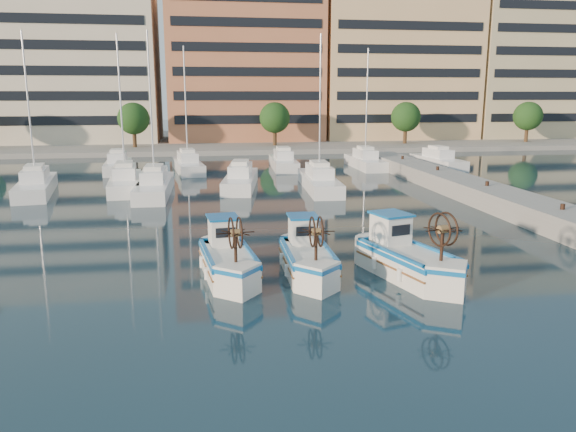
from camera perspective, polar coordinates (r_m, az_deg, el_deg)
The scene contains 7 objects.
ground at distance 22.40m, azimuth 6.70°, elevation -6.42°, with size 300.00×300.00×0.00m, color #1B3546.
quay at distance 34.71m, azimuth 24.15°, elevation 0.30°, with size 3.00×60.00×1.20m, color gray.
waterfront at distance 86.87m, azimuth 1.12°, elevation 14.83°, with size 180.00×40.00×25.60m.
yacht_marina at distance 48.53m, azimuth -5.53°, elevation 4.34°, with size 38.71×22.44×11.50m.
fishing_boat_a at distance 22.57m, azimuth -6.15°, elevation -4.19°, with size 2.31×4.64×2.83m.
fishing_boat_b at distance 22.76m, azimuth 1.95°, elevation -4.01°, with size 1.90×4.50×2.79m.
fishing_boat_c at distance 22.84m, azimuth 11.91°, elevation -4.04°, with size 3.15×5.00×3.03m.
Camera 1 is at (-5.83, -20.42, 7.12)m, focal length 35.00 mm.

